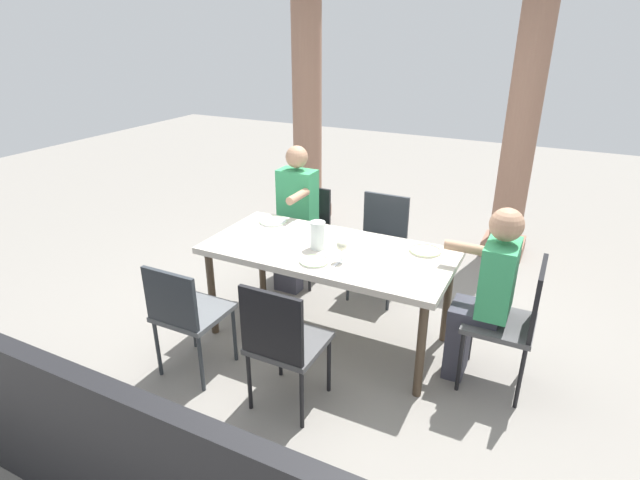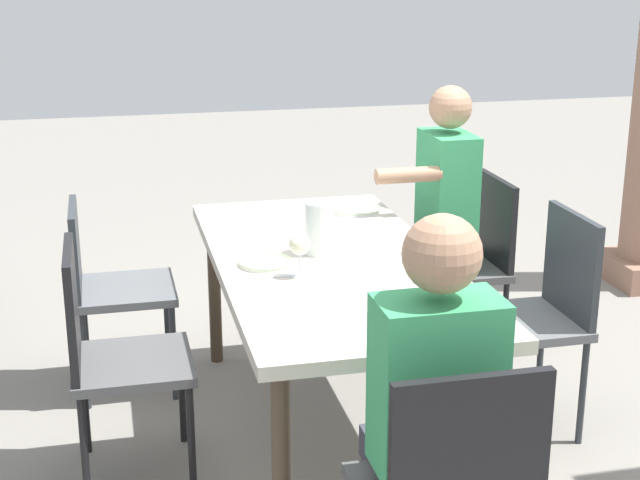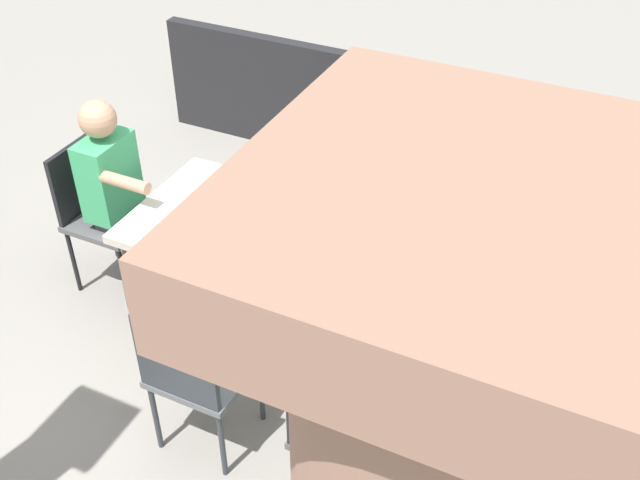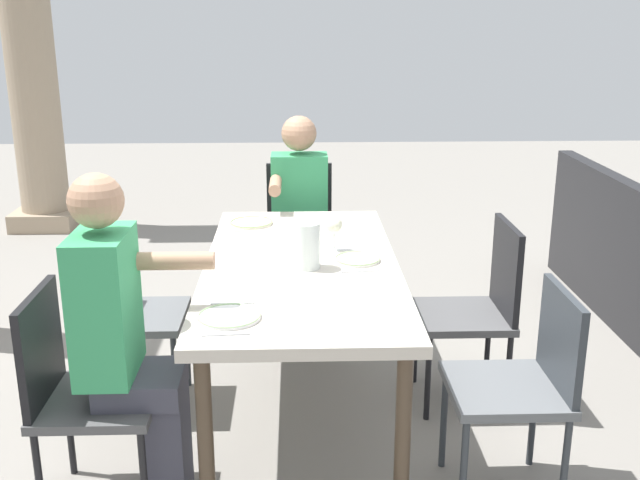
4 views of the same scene
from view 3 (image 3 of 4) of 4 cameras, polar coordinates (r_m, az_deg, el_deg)
ground_plane at (r=4.53m, az=-1.57°, el=-7.47°), size 16.00×16.00×0.00m
dining_table at (r=4.07m, az=-1.73°, el=-0.49°), size 1.84×0.88×0.77m
chair_west_north at (r=3.44m, az=1.78°, el=-13.98°), size 0.44×0.44×0.88m
chair_west_south at (r=4.64m, az=10.50°, el=1.39°), size 0.44×0.44×0.86m
chair_mid_north at (r=3.68m, az=-9.30°, el=-9.54°), size 0.44×0.44×0.92m
chair_mid_south at (r=4.84m, az=1.88°, el=3.84°), size 0.44×0.44×0.91m
chair_head_east at (r=4.81m, az=-16.12°, el=2.38°), size 0.44×0.44×0.94m
diner_woman_green at (r=3.41m, az=3.17°, el=-9.53°), size 0.35×0.49×1.33m
diner_man_white at (r=4.62m, az=-14.56°, el=3.20°), size 0.50×0.35×1.28m
patio_railing at (r=5.73m, az=7.34°, el=8.44°), size 4.24×0.10×0.90m
plate_0 at (r=3.63m, az=5.44°, el=-4.66°), size 0.24×0.24×0.02m
fork_0 at (r=3.60m, az=7.66°, el=-5.40°), size 0.03×0.17×0.01m
spoon_0 at (r=3.67m, az=3.25°, el=-4.06°), size 0.02×0.17×0.01m
plate_1 at (r=4.21m, az=-0.33°, el=2.34°), size 0.21×0.21×0.02m
wine_glass_1 at (r=4.14m, az=-3.00°, el=3.48°), size 0.08×0.08×0.17m
fork_1 at (r=4.17m, az=1.53°, el=1.76°), size 0.03×0.17×0.01m
spoon_1 at (r=4.27m, az=-2.14°, el=2.78°), size 0.03×0.17×0.01m
plate_2 at (r=4.14m, az=-11.60°, el=0.77°), size 0.23×0.23×0.02m
fork_2 at (r=4.07m, az=-9.87°, el=0.16°), size 0.04×0.17×0.01m
spoon_2 at (r=4.23m, az=-13.25°, el=1.22°), size 0.02×0.17×0.01m
water_pitcher at (r=3.96m, az=-0.62°, el=1.27°), size 0.11×0.11×0.21m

